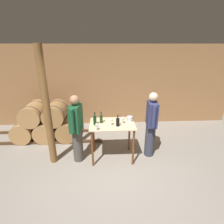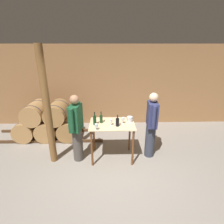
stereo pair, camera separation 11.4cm
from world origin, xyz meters
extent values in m
plane|color=gray|center=(0.00, 0.00, 0.00)|extent=(14.00, 14.00, 0.00)
cube|color=#996B42|center=(0.00, 2.92, 1.35)|extent=(8.40, 0.05, 2.70)
cube|color=#4C331E|center=(-1.98, 1.54, 0.04)|extent=(3.30, 0.06, 0.08)
cube|color=#4C331E|center=(-1.98, 2.22, 0.04)|extent=(3.30, 0.06, 0.08)
cylinder|color=#AD7F4C|center=(-2.61, 1.88, 0.30)|extent=(0.60, 0.85, 0.60)
cylinder|color=#38383D|center=(-2.61, 1.63, 0.30)|extent=(0.62, 0.03, 0.62)
cylinder|color=#38383D|center=(-2.61, 2.14, 0.30)|extent=(0.62, 0.03, 0.62)
cylinder|color=#AD7F4C|center=(-1.98, 1.88, 0.30)|extent=(0.60, 0.85, 0.60)
cylinder|color=#38383D|center=(-1.98, 1.63, 0.30)|extent=(0.62, 0.03, 0.62)
cylinder|color=#38383D|center=(-1.98, 2.14, 0.30)|extent=(0.62, 0.03, 0.62)
cylinder|color=#9E7242|center=(-1.35, 1.88, 0.30)|extent=(0.60, 0.85, 0.60)
cylinder|color=#38383D|center=(-1.35, 1.63, 0.30)|extent=(0.62, 0.03, 0.62)
cylinder|color=#38383D|center=(-1.35, 2.14, 0.30)|extent=(0.62, 0.03, 0.62)
cylinder|color=#AD7F4C|center=(-2.29, 1.88, 0.81)|extent=(0.60, 0.85, 0.60)
cylinder|color=#38383D|center=(-2.29, 1.63, 0.81)|extent=(0.62, 0.03, 0.62)
cylinder|color=#38383D|center=(-2.29, 2.14, 0.81)|extent=(0.62, 0.03, 0.62)
cylinder|color=#9E7242|center=(-1.66, 1.88, 0.81)|extent=(0.60, 0.85, 0.60)
cylinder|color=#38383D|center=(-1.66, 1.63, 0.81)|extent=(0.62, 0.03, 0.62)
cylinder|color=#38383D|center=(-1.66, 2.14, 0.81)|extent=(0.62, 0.03, 0.62)
cube|color=beige|center=(-0.07, 0.80, 0.93)|extent=(1.06, 0.75, 0.02)
cylinder|color=brown|center=(-0.54, 0.49, 0.46)|extent=(0.05, 0.05, 0.92)
cylinder|color=brown|center=(0.39, 0.49, 0.46)|extent=(0.05, 0.05, 0.92)
cylinder|color=brown|center=(-0.54, 1.12, 0.46)|extent=(0.05, 0.05, 0.92)
cylinder|color=brown|center=(0.39, 1.12, 0.46)|extent=(0.05, 0.05, 0.92)
cylinder|color=brown|center=(-1.51, 0.71, 1.35)|extent=(0.16, 0.16, 2.70)
cylinder|color=black|center=(-0.48, 0.75, 1.04)|extent=(0.07, 0.07, 0.21)
cylinder|color=black|center=(-0.48, 0.75, 1.20)|extent=(0.02, 0.02, 0.10)
cylinder|color=black|center=(-0.48, 0.75, 1.24)|extent=(0.03, 0.03, 0.02)
cylinder|color=#193819|center=(-0.33, 0.85, 1.03)|extent=(0.07, 0.07, 0.18)
cylinder|color=#193819|center=(-0.33, 0.85, 1.17)|extent=(0.02, 0.02, 0.10)
cylinder|color=black|center=(-0.33, 0.85, 1.20)|extent=(0.03, 0.03, 0.02)
cylinder|color=black|center=(0.04, 0.66, 1.03)|extent=(0.08, 0.08, 0.19)
cylinder|color=black|center=(0.04, 0.66, 1.16)|extent=(0.02, 0.02, 0.08)
cylinder|color=black|center=(0.04, 0.66, 1.19)|extent=(0.03, 0.03, 0.02)
cylinder|color=silver|center=(-0.43, 0.48, 0.94)|extent=(0.06, 0.06, 0.00)
cylinder|color=silver|center=(-0.43, 0.48, 0.97)|extent=(0.01, 0.01, 0.06)
cylinder|color=silver|center=(-0.43, 0.48, 1.04)|extent=(0.07, 0.07, 0.07)
cylinder|color=silver|center=(-0.10, 0.71, 0.94)|extent=(0.06, 0.06, 0.00)
cylinder|color=silver|center=(-0.10, 0.71, 0.98)|extent=(0.01, 0.01, 0.08)
cylinder|color=silver|center=(-0.10, 0.71, 1.05)|extent=(0.06, 0.06, 0.07)
cylinder|color=silver|center=(0.18, 0.79, 0.94)|extent=(0.06, 0.06, 0.00)
cylinder|color=silver|center=(0.18, 0.79, 0.98)|extent=(0.01, 0.01, 0.08)
cylinder|color=silver|center=(0.18, 0.79, 1.06)|extent=(0.07, 0.07, 0.07)
cylinder|color=silver|center=(0.35, 0.91, 0.99)|extent=(0.14, 0.14, 0.12)
cylinder|color=#333847|center=(0.87, 0.86, 0.42)|extent=(0.24, 0.24, 0.83)
cube|color=navy|center=(0.87, 0.86, 1.13)|extent=(0.25, 0.42, 0.59)
sphere|color=beige|center=(0.87, 0.86, 1.55)|extent=(0.21, 0.21, 0.21)
cylinder|color=navy|center=(0.90, 1.11, 1.16)|extent=(0.09, 0.09, 0.53)
cylinder|color=navy|center=(0.85, 0.61, 1.16)|extent=(0.09, 0.09, 0.53)
cylinder|color=#4C4742|center=(-0.91, 0.74, 0.41)|extent=(0.24, 0.24, 0.81)
cube|color=#194C2D|center=(-0.91, 0.74, 1.12)|extent=(0.29, 0.43, 0.61)
sphere|color=#9E7051|center=(-0.91, 0.74, 1.55)|extent=(0.21, 0.21, 0.21)
cylinder|color=#194C2D|center=(-0.95, 0.49, 1.15)|extent=(0.09, 0.09, 0.55)
cylinder|color=#194C2D|center=(-0.86, 0.98, 1.15)|extent=(0.09, 0.09, 0.55)
camera|label=1|loc=(-0.28, -2.93, 2.66)|focal=28.00mm
camera|label=2|loc=(-0.17, -2.93, 2.66)|focal=28.00mm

